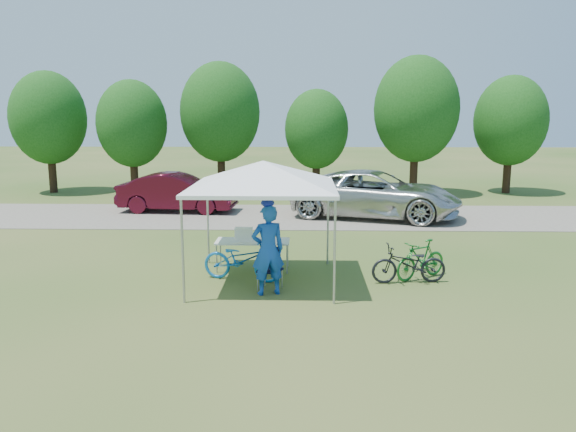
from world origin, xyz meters
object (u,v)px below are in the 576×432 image
Objects in this scene: folding_chair at (270,264)px; minivan at (375,194)px; cooler at (244,234)px; bike_blue at (242,260)px; bike_dark at (409,264)px; bike_green at (421,260)px; cyclist at (268,250)px; folding_table at (253,242)px; sedan at (178,192)px.

folding_chair is 0.15× the size of minivan.
folding_chair is 1.63m from cooler.
bike_blue reaches higher than bike_dark.
minivan is at bearing 59.90° from cooler.
bike_blue is 1.10× the size of bike_dark.
bike_green is at bearing 130.37° from bike_dark.
cyclist is 1.26m from bike_blue.
minivan is (-0.09, 7.62, 0.41)m from bike_green.
folding_chair is at bearing -70.57° from folding_table.
cyclist is 0.31× the size of minivan.
minivan is (3.82, 6.97, 0.18)m from folding_table.
bike_dark is 7.98m from minivan.
folding_chair is at bearing -152.26° from sedan.
cyclist is 9.43m from minivan.
bike_blue is (-0.17, -0.88, -0.20)m from folding_table.
cooler reaches higher than folding_chair.
bike_blue is 0.30× the size of minivan.
cyclist is 1.04× the size of bike_blue.
sedan reaches higher than bike_blue.
folding_table is 0.92m from bike_blue.
minivan is at bearing -129.07° from cyclist.
sedan is at bearing 114.22° from folding_table.
minivan is (3.34, 8.82, -0.09)m from cyclist.
bike_blue is 1.23× the size of bike_green.
folding_chair is 10.23m from sedan.
sedan is at bearing 112.92° from cooler.
sedan reaches higher than folding_table.
folding_chair is 0.47× the size of cyclist.
folding_table is at bearing 0.00° from cooler.
cyclist is (0.48, -1.85, 0.27)m from folding_table.
bike_green is (3.91, -0.65, -0.23)m from folding_table.
folding_chair is 3.49m from bike_green.
bike_blue is 9.48m from sedan.
cyclist is at bearing -105.58° from bike_green.
cooler is at bearing -87.64° from cyclist.
minivan is at bearing -93.36° from sedan.
bike_dark is at bearing -14.75° from cooler.
cooler is 0.25× the size of bike_dark.
cooler is at bearing 166.37° from minivan.
sedan is (-7.49, 8.60, 0.30)m from bike_green.
cooler is 0.07× the size of minivan.
cooler is 0.23× the size of bike_blue.
folding_table is 0.40× the size of sedan.
sedan is at bearing -147.38° from bike_dark.
folding_table is at bearing -151.56° from sedan.
cooler is at bearing 135.10° from folding_chair.
folding_table is 4.17× the size of cooler.
bike_blue reaches higher than bike_green.
cooler reaches higher than bike_green.
minivan is at bearing 86.76° from folding_chair.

